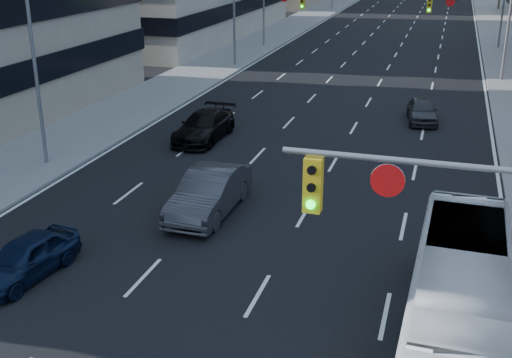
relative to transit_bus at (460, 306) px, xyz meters
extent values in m
cylinder|color=slate|center=(-0.45, -2.82, 4.45)|extent=(6.50, 0.12, 0.12)
cube|color=gold|center=(-3.10, -2.82, 3.80)|extent=(0.35, 0.28, 1.10)
cylinder|color=black|center=(-3.10, -2.98, 4.15)|extent=(0.18, 0.06, 0.18)
cylinder|color=black|center=(-3.10, -2.98, 3.80)|extent=(0.18, 0.06, 0.18)
cylinder|color=#0CE526|center=(-3.10, -2.98, 3.45)|extent=(0.18, 0.06, 0.18)
cylinder|color=white|center=(-1.70, -2.85, 4.05)|extent=(0.64, 0.06, 0.64)
cylinder|color=slate|center=(-17.20, 34.18, 1.65)|extent=(0.18, 0.18, 6.00)
cube|color=gold|center=(-11.80, 34.18, 3.80)|extent=(0.35, 0.28, 1.10)
cylinder|color=black|center=(-11.80, 34.02, 3.80)|extent=(0.18, 0.06, 0.18)
cylinder|color=#0CE526|center=(-11.80, 34.02, 3.45)|extent=(0.18, 0.06, 0.18)
cylinder|color=slate|center=(2.80, 34.18, 1.65)|extent=(0.18, 0.18, 6.00)
cube|color=gold|center=(-2.60, 34.18, 3.80)|extent=(0.35, 0.28, 1.10)
cylinder|color=black|center=(-2.60, 34.02, 4.15)|extent=(0.18, 0.06, 0.18)
cylinder|color=black|center=(-2.60, 34.02, 3.80)|extent=(0.18, 0.06, 0.18)
cylinder|color=#0CE526|center=(-2.60, 34.02, 3.45)|extent=(0.18, 0.06, 0.18)
cylinder|color=white|center=(-1.20, 34.15, 4.05)|extent=(0.64, 0.06, 0.64)
cylinder|color=slate|center=(-17.70, 9.18, 3.15)|extent=(0.16, 0.16, 9.00)
imported|color=silver|center=(0.00, 0.00, 0.00)|extent=(2.54, 9.75, 2.70)
imported|color=black|center=(-12.37, 0.25, -0.71)|extent=(1.96, 3.89, 1.27)
imported|color=#343436|center=(-8.80, 6.30, -0.53)|extent=(1.79, 4.99, 1.64)
imported|color=black|center=(-12.33, 14.90, -0.64)|extent=(2.09, 4.94, 1.42)
imported|color=#2F2F31|center=(-2.00, 21.57, -0.70)|extent=(2.03, 4.01, 1.31)
camera|label=1|loc=(-0.83, -14.11, 8.24)|focal=45.00mm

